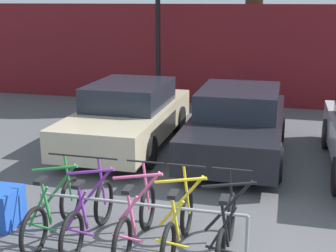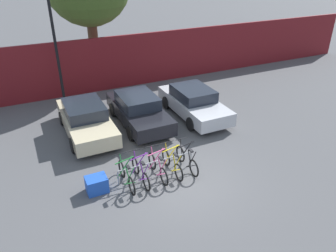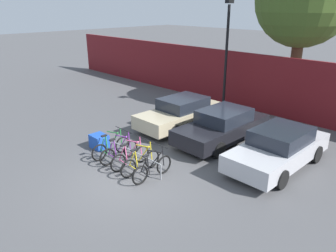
% 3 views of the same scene
% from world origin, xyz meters
% --- Properties ---
extents(ground_plane, '(120.00, 120.00, 0.00)m').
position_xyz_m(ground_plane, '(0.00, 0.00, 0.00)').
color(ground_plane, '#4C4C4F').
extents(hoarding_wall, '(36.00, 0.16, 3.03)m').
position_xyz_m(hoarding_wall, '(0.00, 9.50, 1.51)').
color(hoarding_wall, maroon).
rests_on(hoarding_wall, ground).
extents(bike_rack, '(2.89, 0.04, 0.57)m').
position_xyz_m(bike_rack, '(-0.65, 0.68, 0.47)').
color(bike_rack, gray).
rests_on(bike_rack, ground).
extents(bicycle_green, '(0.68, 1.71, 1.05)m').
position_xyz_m(bicycle_green, '(-1.83, 0.53, 0.38)').
color(bicycle_green, black).
rests_on(bicycle_green, ground).
extents(bicycle_purple, '(0.68, 1.71, 1.05)m').
position_xyz_m(bicycle_purple, '(-1.31, 0.53, 0.38)').
color(bicycle_purple, black).
rests_on(bicycle_purple, ground).
extents(bicycle_pink, '(0.68, 1.71, 1.05)m').
position_xyz_m(bicycle_pink, '(-0.65, 0.53, 0.38)').
color(bicycle_pink, black).
rests_on(bicycle_pink, ground).
extents(bicycle_yellow, '(0.68, 1.71, 1.05)m').
position_xyz_m(bicycle_yellow, '(-0.08, 0.53, 0.38)').
color(bicycle_yellow, black).
rests_on(bicycle_yellow, ground).
extents(bicycle_black, '(0.68, 1.71, 1.05)m').
position_xyz_m(bicycle_black, '(0.52, 0.53, 0.38)').
color(bicycle_black, black).
rests_on(bicycle_black, ground).
extents(car_beige, '(1.91, 4.54, 1.40)m').
position_xyz_m(car_beige, '(-2.20, 4.80, 0.69)').
color(car_beige, '#C1B28E').
rests_on(car_beige, ground).
extents(car_black, '(1.91, 4.49, 1.40)m').
position_xyz_m(car_black, '(0.21, 4.71, 0.69)').
color(car_black, black).
rests_on(car_black, ground).
extents(car_silver, '(1.91, 4.50, 1.40)m').
position_xyz_m(car_silver, '(2.94, 4.35, 0.69)').
color(car_silver, '#B7B7BC').
rests_on(car_silver, ground).
extents(lamp_post, '(0.24, 0.44, 5.69)m').
position_xyz_m(lamp_post, '(-2.55, 8.50, 3.19)').
color(lamp_post, black).
rests_on(lamp_post, ground).
extents(cargo_crate, '(0.70, 0.56, 0.55)m').
position_xyz_m(cargo_crate, '(-2.84, 0.65, 0.28)').
color(cargo_crate, blue).
rests_on(cargo_crate, ground).
extents(tree_behind_hoarding, '(4.82, 4.82, 8.12)m').
position_xyz_m(tree_behind_hoarding, '(-0.05, 11.30, 5.66)').
color(tree_behind_hoarding, brown).
rests_on(tree_behind_hoarding, ground).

